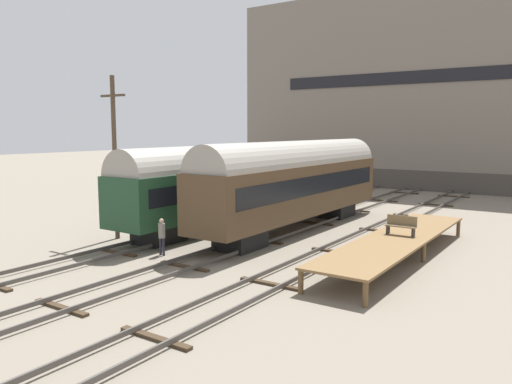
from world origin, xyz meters
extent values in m
plane|color=slate|center=(0.00, 0.00, 0.00)|extent=(200.00, 200.00, 0.00)
cube|color=#4C4742|center=(-5.05, 0.00, 0.18)|extent=(0.08, 60.00, 0.16)
cube|color=#4C4742|center=(-3.61, 0.00, 0.18)|extent=(0.08, 60.00, 0.16)
cube|color=#3D2D1E|center=(-4.33, -3.00, 0.05)|extent=(2.60, 0.24, 0.10)
cube|color=#3D2D1E|center=(-4.33, 3.00, 0.05)|extent=(2.60, 0.24, 0.10)
cube|color=#3D2D1E|center=(-4.33, 9.00, 0.05)|extent=(2.60, 0.24, 0.10)
cube|color=#3D2D1E|center=(-4.33, 15.00, 0.05)|extent=(2.60, 0.24, 0.10)
cube|color=#3D2D1E|center=(-4.33, 21.00, 0.05)|extent=(2.60, 0.24, 0.10)
cube|color=#3D2D1E|center=(-4.33, 27.00, 0.05)|extent=(2.60, 0.24, 0.10)
cube|color=#4C4742|center=(-0.72, 0.00, 0.18)|extent=(0.08, 60.00, 0.16)
cube|color=#4C4742|center=(0.72, 0.00, 0.18)|extent=(0.08, 60.00, 0.16)
cube|color=#3D2D1E|center=(0.00, -9.00, 0.05)|extent=(2.60, 0.24, 0.10)
cube|color=#3D2D1E|center=(0.00, -3.00, 0.05)|extent=(2.60, 0.24, 0.10)
cube|color=#3D2D1E|center=(0.00, 3.00, 0.05)|extent=(2.60, 0.24, 0.10)
cube|color=#3D2D1E|center=(0.00, 9.00, 0.05)|extent=(2.60, 0.24, 0.10)
cube|color=#3D2D1E|center=(0.00, 15.00, 0.05)|extent=(2.60, 0.24, 0.10)
cube|color=#3D2D1E|center=(0.00, 21.00, 0.05)|extent=(2.60, 0.24, 0.10)
cube|color=#3D2D1E|center=(0.00, 27.00, 0.05)|extent=(2.60, 0.24, 0.10)
cube|color=#4C4742|center=(3.61, 0.00, 0.18)|extent=(0.08, 60.00, 0.16)
cube|color=#4C4742|center=(5.05, 0.00, 0.18)|extent=(0.08, 60.00, 0.16)
cube|color=#3D2D1E|center=(4.33, -9.00, 0.05)|extent=(2.60, 0.24, 0.10)
cube|color=#3D2D1E|center=(4.33, -3.00, 0.05)|extent=(2.60, 0.24, 0.10)
cube|color=#3D2D1E|center=(4.33, 3.00, 0.05)|extent=(2.60, 0.24, 0.10)
cube|color=#3D2D1E|center=(4.33, 9.00, 0.05)|extent=(2.60, 0.24, 0.10)
cube|color=#3D2D1E|center=(4.33, 15.00, 0.05)|extent=(2.60, 0.24, 0.10)
cube|color=#3D2D1E|center=(4.33, 21.00, 0.05)|extent=(2.60, 0.24, 0.10)
cube|color=#3D2D1E|center=(4.33, 27.00, 0.05)|extent=(2.60, 0.24, 0.10)
cube|color=black|center=(0.00, 12.19, 0.50)|extent=(1.80, 2.40, 1.00)
cube|color=black|center=(0.00, 1.11, 0.50)|extent=(1.80, 2.40, 1.00)
cube|color=#4C3823|center=(0.00, 6.65, 2.44)|extent=(2.82, 17.04, 2.88)
cube|color=black|center=(0.00, 6.65, 2.79)|extent=(2.86, 15.67, 1.04)
cylinder|color=gray|center=(0.00, 6.65, 3.88)|extent=(2.68, 16.70, 2.68)
cube|color=black|center=(-4.33, 9.62, 0.50)|extent=(1.80, 2.40, 1.00)
cube|color=black|center=(-4.33, -0.16, 0.50)|extent=(1.80, 2.40, 1.00)
cube|color=#1E4228|center=(-4.33, 4.73, 2.30)|extent=(2.84, 15.05, 2.60)
cube|color=black|center=(-4.33, 4.73, 2.61)|extent=(2.88, 13.85, 0.94)
cylinder|color=gray|center=(-4.33, 4.73, 3.60)|extent=(2.70, 14.75, 2.70)
cube|color=brown|center=(7.02, 3.61, 0.92)|extent=(2.74, 13.99, 0.10)
cylinder|color=brown|center=(5.80, -3.23, 0.44)|extent=(0.20, 0.20, 0.87)
cylinder|color=brown|center=(8.24, -3.23, 0.44)|extent=(0.20, 0.20, 0.87)
cylinder|color=brown|center=(5.80, 10.46, 0.44)|extent=(0.20, 0.20, 0.87)
cylinder|color=brown|center=(8.24, 10.46, 0.44)|extent=(0.20, 0.20, 0.87)
cylinder|color=brown|center=(5.80, 3.61, 0.44)|extent=(0.20, 0.20, 0.87)
cylinder|color=brown|center=(8.24, 3.61, 0.44)|extent=(0.20, 0.20, 0.87)
cube|color=brown|center=(7.00, 4.15, 1.40)|extent=(1.40, 0.40, 0.06)
cube|color=brown|center=(7.00, 4.32, 1.66)|extent=(1.40, 0.06, 0.45)
cube|color=black|center=(6.40, 4.15, 1.17)|extent=(0.06, 0.40, 0.40)
cube|color=black|center=(7.59, 4.15, 1.17)|extent=(0.06, 0.40, 0.40)
cylinder|color=#282833|center=(-2.38, -2.02, 0.42)|extent=(0.12, 0.12, 0.83)
cylinder|color=#282833|center=(-2.18, -2.02, 0.42)|extent=(0.12, 0.12, 0.83)
cylinder|color=gray|center=(-2.28, -2.02, 1.18)|extent=(0.32, 0.32, 0.69)
sphere|color=tan|center=(-2.28, -2.02, 1.64)|extent=(0.23, 0.23, 0.23)
cylinder|color=#473828|center=(-6.90, -0.73, 4.34)|extent=(0.24, 0.24, 8.67)
cube|color=#473828|center=(-6.90, -0.73, 7.63)|extent=(1.80, 0.12, 0.12)
cube|color=#46403A|center=(-0.24, 35.16, 0.98)|extent=(38.86, 10.76, 1.96)
cube|color=slate|center=(-0.24, 35.16, 10.77)|extent=(38.86, 10.76, 17.63)
cube|color=black|center=(-0.24, 29.74, 10.77)|extent=(27.20, 0.10, 1.20)
camera|label=1|loc=(14.17, -18.50, 5.87)|focal=35.00mm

